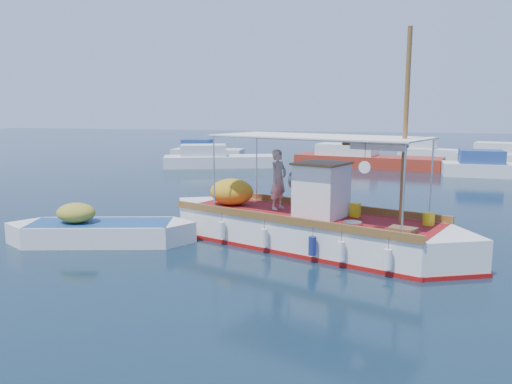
# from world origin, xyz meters

# --- Properties ---
(ground) EXTENTS (160.00, 160.00, 0.00)m
(ground) POSITION_xyz_m (0.00, 0.00, 0.00)
(ground) COLOR black
(ground) RESTS_ON ground
(fishing_caique) EXTENTS (9.71, 5.16, 6.28)m
(fishing_caique) POSITION_xyz_m (0.23, -0.21, 0.56)
(fishing_caique) COLOR white
(fishing_caique) RESTS_ON ground
(dinghy) EXTENTS (5.57, 2.77, 1.42)m
(dinghy) POSITION_xyz_m (-5.82, -1.67, 0.30)
(dinghy) COLOR white
(dinghy) RESTS_ON ground
(bg_boat_nw) EXTENTS (8.14, 5.13, 1.80)m
(bg_boat_nw) POSITION_xyz_m (-9.43, 18.58, 0.49)
(bg_boat_nw) COLOR silver
(bg_boat_nw) RESTS_ON ground
(bg_boat_n) EXTENTS (10.50, 4.64, 1.80)m
(bg_boat_n) POSITION_xyz_m (0.58, 21.60, 0.49)
(bg_boat_n) COLOR maroon
(bg_boat_n) RESTS_ON ground
(bg_boat_ne) EXTENTS (6.32, 2.31, 1.80)m
(bg_boat_ne) POSITION_xyz_m (8.60, 18.32, 0.49)
(bg_boat_ne) COLOR silver
(bg_boat_ne) RESTS_ON ground
(bg_boat_far_w) EXTENTS (6.04, 2.90, 1.80)m
(bg_boat_far_w) POSITION_xyz_m (-12.50, 24.35, 0.49)
(bg_boat_far_w) COLOR silver
(bg_boat_far_w) RESTS_ON ground
(bg_boat_far_n) EXTENTS (5.58, 3.48, 1.80)m
(bg_boat_far_n) POSITION_xyz_m (5.58, 29.50, 0.49)
(bg_boat_far_n) COLOR silver
(bg_boat_far_n) RESTS_ON ground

